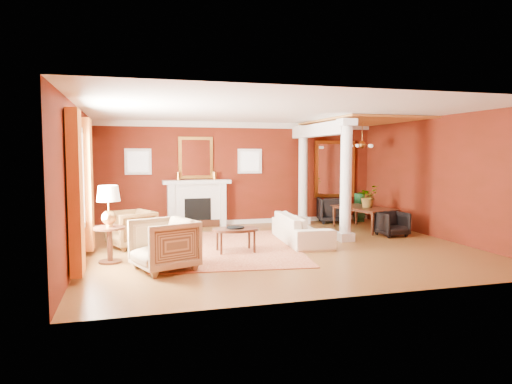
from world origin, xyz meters
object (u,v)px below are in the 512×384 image
object	(u,v)px
sofa	(301,224)
armchair_stripe	(164,242)
coffee_table	(236,231)
side_table	(109,212)
dining_table	(365,212)
armchair_leopard	(131,227)

from	to	relation	value
sofa	armchair_stripe	distance (m)	3.61
armchair_stripe	coffee_table	world-z (taller)	armchair_stripe
side_table	dining_table	distance (m)	6.73
armchair_stripe	side_table	bearing A→B (deg)	-152.53
sofa	side_table	world-z (taller)	side_table
armchair_leopard	armchair_stripe	bearing A→B (deg)	-9.29
sofa	dining_table	world-z (taller)	dining_table
coffee_table	side_table	bearing A→B (deg)	-173.56
armchair_leopard	sofa	bearing A→B (deg)	59.88
armchair_leopard	coffee_table	bearing A→B (deg)	39.49
side_table	armchair_leopard	bearing A→B (deg)	73.90
coffee_table	dining_table	xyz separation A→B (m)	(3.94, 1.83, 0.03)
sofa	dining_table	xyz separation A→B (m)	(2.27, 1.21, 0.05)
armchair_leopard	dining_table	xyz separation A→B (m)	(5.99, 0.79, 0.03)
sofa	dining_table	distance (m)	2.57
sofa	side_table	xyz separation A→B (m)	(-4.11, -0.90, 0.53)
dining_table	armchair_leopard	bearing A→B (deg)	84.98
sofa	dining_table	bearing A→B (deg)	-57.90
dining_table	sofa	bearing A→B (deg)	105.61
sofa	dining_table	size ratio (longest dim) A/B	1.28
sofa	armchair_stripe	size ratio (longest dim) A/B	2.23
armchair_stripe	side_table	world-z (taller)	side_table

